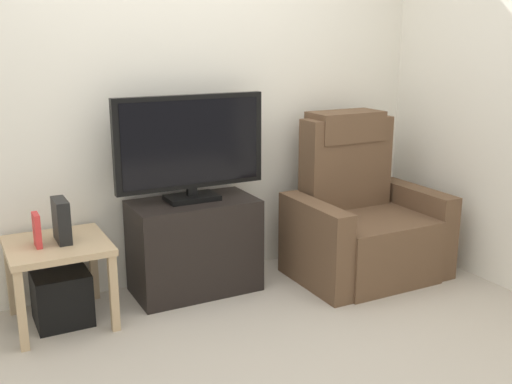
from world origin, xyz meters
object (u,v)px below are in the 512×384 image
book_upright (37,230)px  game_console (61,220)px  tv_stand (194,246)px  television (191,146)px  subwoofer_box (62,297)px  recliner_armchair (361,220)px  side_table (58,256)px

book_upright → game_console: game_console is taller
tv_stand → game_console: size_ratio=3.24×
television → game_console: size_ratio=3.96×
subwoofer_box → game_console: bearing=15.9°
television → subwoofer_box: 1.15m
recliner_armchair → subwoofer_box: (-1.96, 0.17, -0.22)m
subwoofer_box → game_console: game_console is taller
subwoofer_box → tv_stand: bearing=4.4°
recliner_armchair → book_upright: bearing=-177.3°
recliner_armchair → book_upright: recliner_armchair is taller
television → game_console: television is taller
television → book_upright: television is taller
television → book_upright: size_ratio=5.11×
side_table → tv_stand: bearing=4.4°
recliner_armchair → side_table: bearing=-178.1°
television → subwoofer_box: size_ratio=3.14×
recliner_armchair → side_table: recliner_armchair is taller
tv_stand → recliner_armchair: bearing=-11.6°
game_console → television: bearing=5.2°
subwoofer_box → book_upright: book_upright is taller
television → game_console: bearing=-174.8°
recliner_armchair → book_upright: (-2.06, 0.15, 0.20)m
tv_stand → television: bearing=90.0°
book_upright → television: bearing=6.2°
subwoofer_box → side_table: bearing=0.0°
book_upright → tv_stand: bearing=5.1°
recliner_armchair → side_table: 1.96m
television → side_table: (-0.83, -0.08, -0.53)m
subwoofer_box → book_upright: bearing=-168.7°
side_table → game_console: size_ratio=2.26×
television → subwoofer_box: television is taller
recliner_armchair → subwoofer_box: 1.98m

